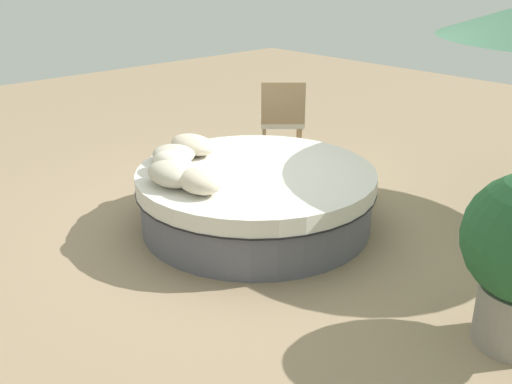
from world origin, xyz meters
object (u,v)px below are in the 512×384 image
object	(u,v)px
throw_pillow_2	(172,163)
throw_pillow_3	(171,174)
throw_pillow_1	(174,154)
throw_pillow_0	(193,145)
patio_chair	(282,115)
throw_pillow_4	(199,181)
round_bed	(256,197)

from	to	relation	value
throw_pillow_2	throw_pillow_3	world-z (taller)	throw_pillow_3
throw_pillow_1	throw_pillow_0	bearing A→B (deg)	-73.72
throw_pillow_2	patio_chair	world-z (taller)	patio_chair
throw_pillow_3	patio_chair	size ratio (longest dim) A/B	0.51
throw_pillow_4	throw_pillow_0	bearing A→B (deg)	-33.85
throw_pillow_0	throw_pillow_3	bearing A→B (deg)	130.86
throw_pillow_0	throw_pillow_4	size ratio (longest dim) A/B	1.26
round_bed	throw_pillow_4	size ratio (longest dim) A/B	5.07
throw_pillow_2	patio_chair	xyz separation A→B (m)	(0.74, -2.13, -0.08)
throw_pillow_2	throw_pillow_3	xyz separation A→B (m)	(-0.24, 0.18, 0.00)
throw_pillow_1	throw_pillow_4	size ratio (longest dim) A/B	1.02
round_bed	throw_pillow_1	bearing A→B (deg)	31.81
throw_pillow_4	patio_chair	world-z (taller)	patio_chair
throw_pillow_1	throw_pillow_4	world-z (taller)	throw_pillow_4
throw_pillow_3	throw_pillow_2	bearing A→B (deg)	-37.15
throw_pillow_0	throw_pillow_3	distance (m)	0.85
round_bed	throw_pillow_0	xyz separation A→B (m)	(0.76, 0.14, 0.36)
throw_pillow_3	throw_pillow_0	bearing A→B (deg)	-49.14
throw_pillow_4	throw_pillow_1	bearing A→B (deg)	-20.34
round_bed	throw_pillow_4	xyz separation A→B (m)	(-0.08, 0.70, 0.37)
throw_pillow_1	throw_pillow_2	bearing A→B (deg)	142.91
throw_pillow_2	throw_pillow_4	world-z (taller)	throw_pillow_4
throw_pillow_0	throw_pillow_3	size ratio (longest dim) A/B	1.09
patio_chair	throw_pillow_1	bearing A→B (deg)	-123.03
throw_pillow_1	throw_pillow_3	distance (m)	0.59
throw_pillow_2	throw_pillow_3	bearing A→B (deg)	142.85
throw_pillow_0	throw_pillow_4	distance (m)	1.02
throw_pillow_0	throw_pillow_2	world-z (taller)	throw_pillow_2
throw_pillow_1	throw_pillow_2	distance (m)	0.30
round_bed	throw_pillow_2	world-z (taller)	throw_pillow_2
round_bed	throw_pillow_1	distance (m)	0.87
round_bed	throw_pillow_0	distance (m)	0.85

